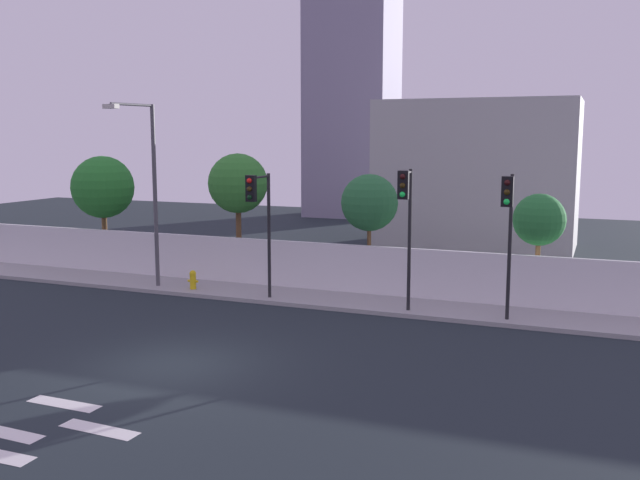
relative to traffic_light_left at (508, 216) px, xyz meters
The scene contains 15 objects.
ground_plane 10.82m from the traffic_light_left, 138.28° to the right, with size 80.00×80.00×0.00m, color #1E272C.
sidewalk 8.50m from the traffic_light_left, 169.60° to the left, with size 36.00×2.40×0.15m, color #979797.
perimeter_wall 8.47m from the traffic_light_left, 160.57° to the left, with size 36.00×0.18×1.80m, color silver.
crosswalk_marking 14.20m from the traffic_light_left, 124.57° to the right, with size 3.49×3.01×0.01m.
traffic_light_left is the anchor object (origin of this frame).
traffic_light_center 8.47m from the traffic_light_left, behind, with size 0.34×1.62×4.51m.
traffic_light_right 3.24m from the traffic_light_left, behind, with size 0.35×1.46×4.75m.
street_lamp_curbside 13.53m from the traffic_light_left, behind, with size 0.69×2.30×7.02m.
fire_hydrant 12.23m from the traffic_light_left, behind, with size 0.44×0.26×0.73m.
roadside_tree_leftmost 18.44m from the traffic_light_left, 168.68° to the left, with size 2.77×2.77×5.11m.
roadside_tree_midleft 11.85m from the traffic_light_left, 162.19° to the left, with size 2.44×2.44×5.28m.
roadside_tree_midright 6.68m from the traffic_light_left, 147.20° to the left, with size 2.18×2.18×4.55m.
roadside_tree_rightmost 3.70m from the traffic_light_left, 80.44° to the left, with size 1.83×1.83×4.00m.
low_building_distant 17.11m from the traffic_light_left, 102.67° to the left, with size 10.28×6.00×7.86m, color #A1A1A1.
tower_on_skyline 34.27m from the traffic_light_left, 117.83° to the left, with size 6.20×5.00×29.16m, color gray.
Camera 1 is at (10.31, -15.23, 5.95)m, focal length 39.82 mm.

